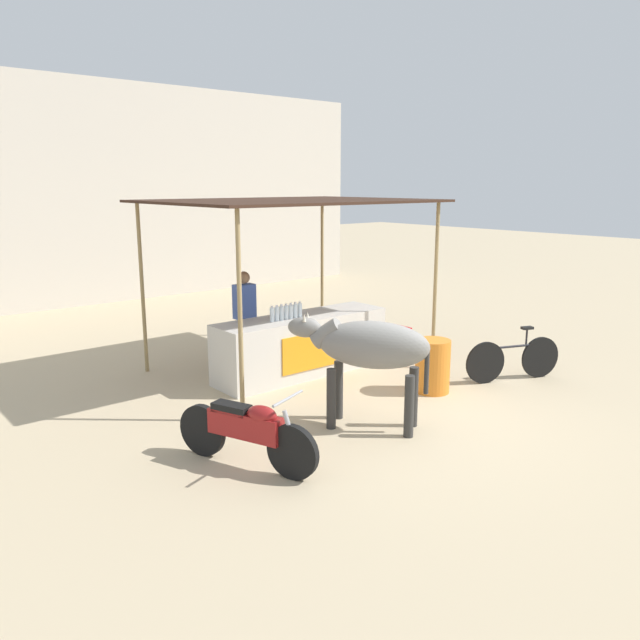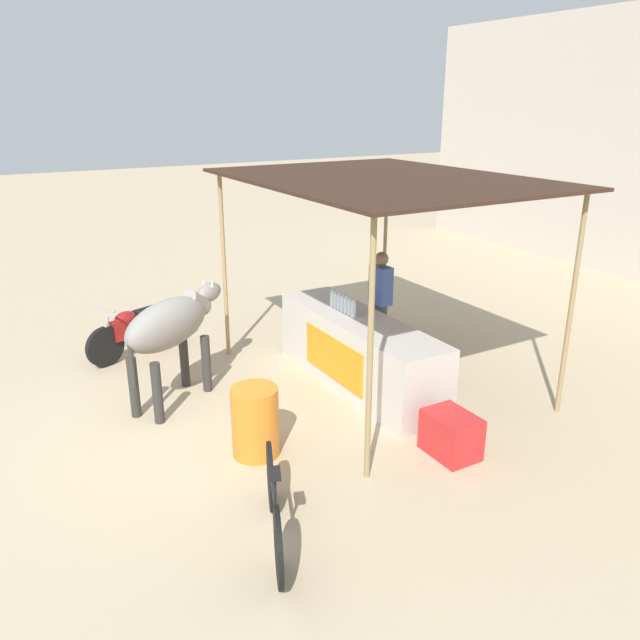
% 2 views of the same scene
% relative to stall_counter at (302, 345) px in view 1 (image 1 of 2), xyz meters
% --- Properties ---
extents(ground_plane, '(60.00, 60.00, 0.00)m').
position_rel_stall_counter_xyz_m(ground_plane, '(0.00, -2.20, -0.48)').
color(ground_plane, tan).
extents(building_wall_far, '(16.00, 0.50, 5.56)m').
position_rel_stall_counter_xyz_m(building_wall_far, '(0.00, 8.30, 2.30)').
color(building_wall_far, beige).
rests_on(building_wall_far, ground).
extents(stall_counter, '(3.00, 0.82, 0.96)m').
position_rel_stall_counter_xyz_m(stall_counter, '(0.00, 0.00, 0.00)').
color(stall_counter, beige).
rests_on(stall_counter, ground).
extents(stall_awning, '(4.20, 3.20, 2.78)m').
position_rel_stall_counter_xyz_m(stall_awning, '(0.00, 0.30, 2.19)').
color(stall_awning, '#382319').
rests_on(stall_awning, ground).
extents(water_bottle_row, '(0.61, 0.07, 0.25)m').
position_rel_stall_counter_xyz_m(water_bottle_row, '(-0.35, -0.05, 0.59)').
color(water_bottle_row, silver).
rests_on(water_bottle_row, stall_counter).
extents(vendor_behind_counter, '(0.34, 0.22, 1.65)m').
position_rel_stall_counter_xyz_m(vendor_behind_counter, '(-0.60, 0.75, 0.37)').
color(vendor_behind_counter, '#383842').
rests_on(vendor_behind_counter, ground).
extents(cooler_box, '(0.60, 0.44, 0.48)m').
position_rel_stall_counter_xyz_m(cooler_box, '(1.99, -0.10, -0.24)').
color(cooler_box, red).
rests_on(cooler_box, ground).
extents(water_barrel, '(0.52, 0.52, 0.79)m').
position_rel_stall_counter_xyz_m(water_barrel, '(0.91, -1.95, -0.08)').
color(water_barrel, orange).
rests_on(water_barrel, ground).
extents(cow, '(1.32, 1.71, 1.44)m').
position_rel_stall_counter_xyz_m(cow, '(-0.78, -2.31, 0.55)').
color(cow, gray).
rests_on(cow, ground).
extents(motorcycle_parked, '(0.81, 1.71, 0.90)m').
position_rel_stall_counter_xyz_m(motorcycle_parked, '(-2.58, -2.31, -0.05)').
color(motorcycle_parked, black).
rests_on(motorcycle_parked, ground).
extents(bicycle_leaning, '(1.55, 0.66, 0.85)m').
position_rel_stall_counter_xyz_m(bicycle_leaning, '(2.32, -2.40, -0.13)').
color(bicycle_leaning, black).
rests_on(bicycle_leaning, ground).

